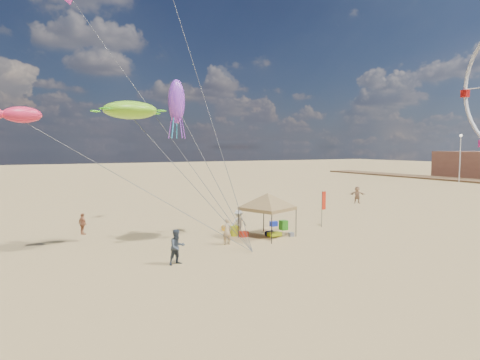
{
  "coord_description": "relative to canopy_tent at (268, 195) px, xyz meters",
  "views": [
    {
      "loc": [
        -12.18,
        -20.05,
        6.06
      ],
      "look_at": [
        0.0,
        3.0,
        4.0
      ],
      "focal_mm": 31.36,
      "sensor_mm": 36.0,
      "label": 1
    }
  ],
  "objects": [
    {
      "name": "cooler_blue",
      "position": [
        2.45,
        3.08,
        -2.68
      ],
      "size": [
        0.54,
        0.38,
        0.38
      ],
      "primitive_type": "cube",
      "color": "#1429A5",
      "rests_on": "ground"
    },
    {
      "name": "crate_grey",
      "position": [
        1.51,
        -0.63,
        -2.73
      ],
      "size": [
        0.34,
        0.3,
        0.28
      ],
      "primitive_type": "cube",
      "color": "slate",
      "rests_on": "ground"
    },
    {
      "name": "beach_cart",
      "position": [
        0.42,
        -0.25,
        -2.67
      ],
      "size": [
        0.9,
        0.5,
        0.24
      ],
      "primitive_type": "cube",
      "color": "#C9E519",
      "rests_on": "ground"
    },
    {
      "name": "bag_orange",
      "position": [
        -1.61,
        3.39,
        -2.69
      ],
      "size": [
        0.54,
        0.69,
        0.36
      ],
      "primitive_type": "cylinder",
      "rotation": [
        0.0,
        1.57,
        1.22
      ],
      "color": "#F6A80D",
      "rests_on": "ground"
    },
    {
      "name": "turtle_kite",
      "position": [
        -8.9,
        0.58,
        5.3
      ],
      "size": [
        3.74,
        3.36,
        1.03
      ],
      "primitive_type": "ellipsoid",
      "rotation": [
        0.0,
        0.0,
        0.35
      ],
      "color": "#81D822",
      "rests_on": "ground"
    },
    {
      "name": "lamp_north",
      "position": [
        52.55,
        22.31,
        2.65
      ],
      "size": [
        0.5,
        0.5,
        8.25
      ],
      "color": "silver",
      "rests_on": "ground"
    },
    {
      "name": "cooler_red",
      "position": [
        -1.38,
        0.79,
        -2.68
      ],
      "size": [
        0.54,
        0.38,
        0.38
      ],
      "primitive_type": "cube",
      "color": "red",
      "rests_on": "ground"
    },
    {
      "name": "person_far_a",
      "position": [
        -10.9,
        6.62,
        -2.11
      ],
      "size": [
        0.69,
        0.96,
        1.51
      ],
      "primitive_type": "imported",
      "rotation": [
        0.0,
        0.0,
        1.98
      ],
      "color": "#B66E46",
      "rests_on": "ground"
    },
    {
      "name": "bag_navy",
      "position": [
        0.33,
        0.28,
        -2.69
      ],
      "size": [
        0.69,
        0.54,
        0.36
      ],
      "primitive_type": "cylinder",
      "rotation": [
        0.0,
        1.57,
        0.35
      ],
      "color": "black",
      "rests_on": "ground"
    },
    {
      "name": "fish_kite",
      "position": [
        -14.39,
        1.53,
        4.91
      ],
      "size": [
        2.17,
        1.63,
        0.86
      ],
      "primitive_type": "ellipsoid",
      "rotation": [
        0.0,
        0.0,
        -0.38
      ],
      "color": "#F3284E",
      "rests_on": "ground"
    },
    {
      "name": "ground",
      "position": [
        -2.45,
        -3.69,
        -2.87
      ],
      "size": [
        280.0,
        280.0,
        0.0
      ],
      "primitive_type": "plane",
      "color": "tan",
      "rests_on": "ground"
    },
    {
      "name": "person_near_c",
      "position": [
        -1.45,
        1.43,
        -1.98
      ],
      "size": [
        1.17,
        0.71,
        1.77
      ],
      "primitive_type": "imported",
      "rotation": [
        0.0,
        0.0,
        3.09
      ],
      "color": "silver",
      "rests_on": "ground"
    },
    {
      "name": "canopy_tent",
      "position": [
        0.0,
        0.0,
        0.0
      ],
      "size": [
        5.2,
        5.2,
        3.44
      ],
      "color": "black",
      "rests_on": "ground"
    },
    {
      "name": "feather_flag",
      "position": [
        5.66,
        1.13,
        -1.02
      ],
      "size": [
        0.42,
        0.09,
        2.75
      ],
      "color": "black",
      "rests_on": "ground"
    },
    {
      "name": "person_near_b",
      "position": [
        -7.58,
        -3.46,
        -1.95
      ],
      "size": [
        1.02,
        0.87,
        1.84
      ],
      "primitive_type": "imported",
      "rotation": [
        0.0,
        0.0,
        0.21
      ],
      "color": "#36404A",
      "rests_on": "ground"
    },
    {
      "name": "squid_kite",
      "position": [
        -5.97,
        0.95,
        5.97
      ],
      "size": [
        1.29,
        1.29,
        2.66
      ],
      "primitive_type": "ellipsoid",
      "rotation": [
        0.0,
        0.0,
        0.32
      ],
      "color": "#983DD9",
      "rests_on": "ground"
    },
    {
      "name": "building_north",
      "position": [
        64.55,
        26.31,
        -0.27
      ],
      "size": [
        10.0,
        14.0,
        5.2
      ],
      "primitive_type": "cube",
      "color": "#8C5947",
      "rests_on": "ground"
    },
    {
      "name": "person_far_c",
      "position": [
        17.59,
        10.1,
        -1.95
      ],
      "size": [
        1.73,
        1.36,
        1.84
      ],
      "primitive_type": "imported",
      "rotation": [
        0.0,
        0.0,
        5.73
      ],
      "color": "tan",
      "rests_on": "ground"
    },
    {
      "name": "person_near_a",
      "position": [
        -3.38,
        -0.69,
        -2.03
      ],
      "size": [
        0.63,
        0.43,
        1.68
      ],
      "primitive_type": "imported",
      "rotation": [
        0.0,
        0.0,
        3.19
      ],
      "color": "tan",
      "rests_on": "ground"
    },
    {
      "name": "chair_yellow",
      "position": [
        -1.78,
        1.4,
        -2.52
      ],
      "size": [
        0.5,
        0.5,
        0.7
      ],
      "primitive_type": "cube",
      "color": "#C0CE16",
      "rests_on": "ground"
    },
    {
      "name": "chair_green",
      "position": [
        2.34,
        1.55,
        -2.52
      ],
      "size": [
        0.5,
        0.5,
        0.7
      ],
      "primitive_type": "cube",
      "color": "#267916",
      "rests_on": "ground"
    }
  ]
}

